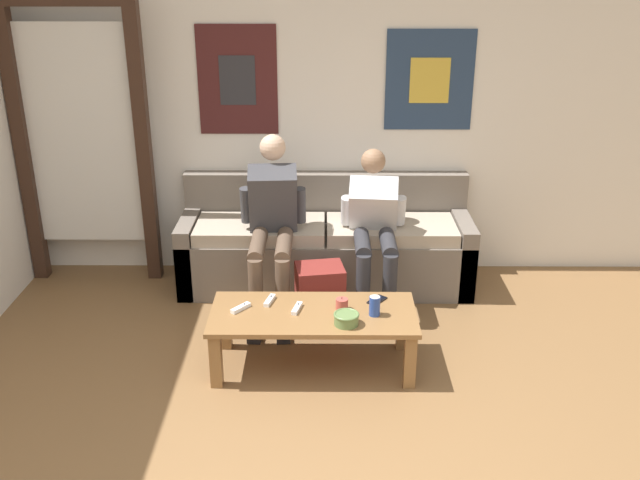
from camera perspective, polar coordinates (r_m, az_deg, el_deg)
name	(u,v)px	position (r m, az deg, el deg)	size (l,w,h in m)	color
wall_back	(313,111)	(5.47, -0.53, 10.28)	(10.00, 0.07, 2.55)	white
door_frame	(81,128)	(5.57, -18.58, 8.52)	(1.00, 0.10, 2.15)	#382319
couch	(326,247)	(5.45, 0.46, -0.60)	(2.19, 0.66, 0.82)	#70665B
coffee_table	(313,321)	(4.37, -0.54, -6.50)	(1.25, 0.55, 0.38)	olive
person_seated_adult	(272,220)	(5.00, -3.86, 1.64)	(0.47, 0.92, 1.21)	brown
person_seated_teen	(374,225)	(5.05, 4.37, 1.22)	(0.47, 0.93, 1.08)	#2D2D33
backpack	(320,297)	(4.90, 0.01, -4.57)	(0.36, 0.33, 0.42)	maroon
ceramic_bowl	(346,318)	(4.19, 2.12, -6.27)	(0.15, 0.15, 0.07)	#607F47
pillar_candle	(342,304)	(4.35, 1.76, -5.16)	(0.07, 0.07, 0.08)	#B24C42
drink_can_blue	(375,306)	(4.29, 4.39, -5.28)	(0.07, 0.07, 0.12)	#28479E
game_controller_near_left	(270,300)	(4.46, -4.05, -4.84)	(0.07, 0.15, 0.03)	white
game_controller_near_right	(297,308)	(4.36, -1.86, -5.48)	(0.07, 0.15, 0.03)	white
game_controller_far_center	(241,308)	(4.39, -6.36, -5.42)	(0.12, 0.13, 0.03)	white
cell_phone	(377,300)	(4.48, 4.59, -4.82)	(0.14, 0.15, 0.01)	black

